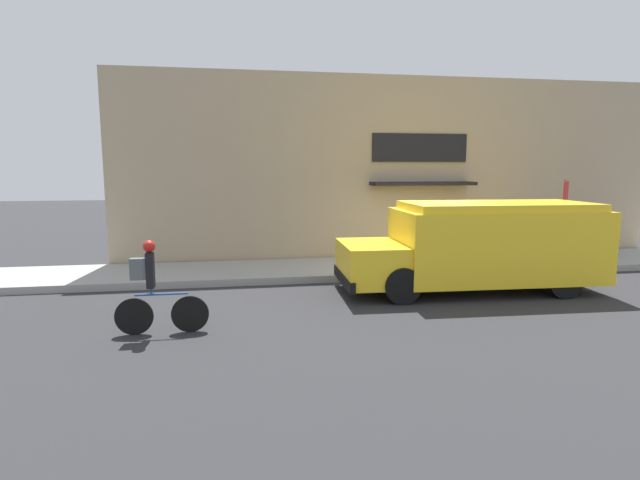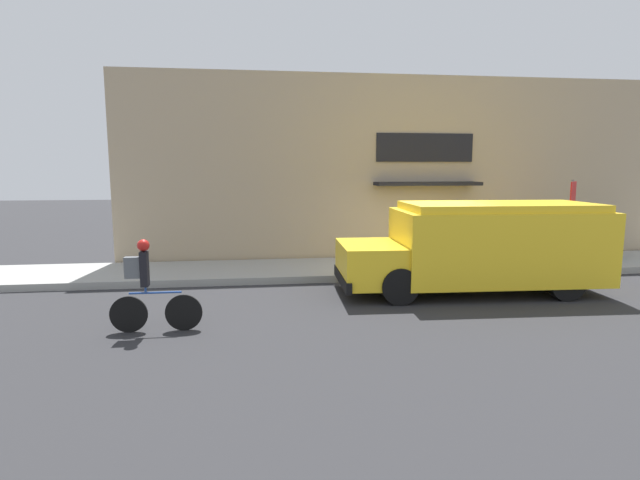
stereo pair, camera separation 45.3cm
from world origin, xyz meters
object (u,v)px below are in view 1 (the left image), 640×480
cyclist (154,289)px  trash_bin (599,242)px  school_bus (480,245)px  stop_sign_post (564,207)px

cyclist → trash_bin: 12.96m
school_bus → cyclist: 7.16m
school_bus → trash_bin: 5.88m
school_bus → cyclist: school_bus is taller
school_bus → cyclist: bearing=-162.1°
cyclist → trash_bin: size_ratio=1.82×
stop_sign_post → trash_bin: bearing=24.0°
cyclist → trash_bin: bearing=21.2°
stop_sign_post → school_bus: bearing=-151.1°
cyclist → trash_bin: cyclist is taller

